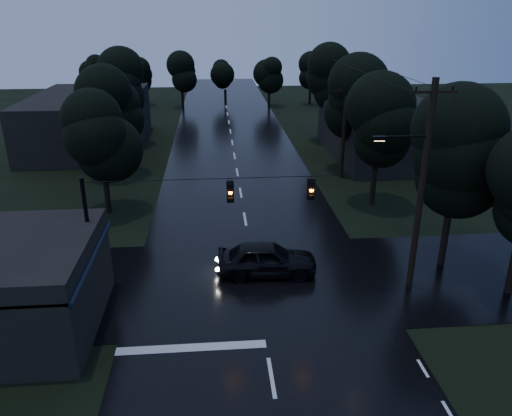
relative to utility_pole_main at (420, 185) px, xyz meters
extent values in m
cube|color=black|center=(-7.41, 19.00, -5.26)|extent=(12.00, 120.00, 0.02)
cube|color=black|center=(-7.41, 1.00, -5.26)|extent=(60.00, 9.00, 0.02)
cube|color=black|center=(-17.41, -2.00, -2.06)|extent=(6.00, 7.00, 0.12)
cube|color=black|center=(-14.41, -2.00, -2.06)|extent=(0.30, 7.00, 0.15)
cylinder|color=black|center=(-14.61, -5.00, -3.76)|extent=(0.10, 0.10, 3.00)
cylinder|color=black|center=(-14.61, 1.00, -3.76)|extent=(0.10, 0.10, 3.00)
cube|color=#EDB75E|center=(-14.46, -3.50, -2.76)|extent=(0.06, 1.60, 0.50)
cube|color=#EDB75E|center=(-14.46, -0.80, -2.76)|extent=(0.06, 1.20, 0.50)
cube|color=black|center=(6.59, 23.00, -3.06)|extent=(10.00, 14.00, 4.40)
cube|color=black|center=(-21.41, 29.00, -2.76)|extent=(10.00, 16.00, 5.00)
cylinder|color=black|center=(0.09, 0.00, -0.26)|extent=(0.30, 0.30, 10.00)
cube|color=black|center=(0.09, 0.00, 4.14)|extent=(2.00, 0.12, 0.12)
cylinder|color=black|center=(-1.01, 0.00, 2.24)|extent=(2.20, 0.10, 0.10)
cube|color=black|center=(-2.11, 0.00, 2.19)|extent=(0.60, 0.25, 0.18)
cube|color=#FFB266|center=(-2.11, 0.00, 2.09)|extent=(0.45, 0.18, 0.03)
cylinder|color=black|center=(0.89, 17.00, -1.51)|extent=(0.30, 0.30, 7.50)
cube|color=black|center=(0.89, 17.00, 1.64)|extent=(2.00, 0.12, 0.12)
cylinder|color=black|center=(-14.91, 0.00, -2.26)|extent=(0.18, 0.18, 6.00)
cylinder|color=black|center=(-7.41, 0.00, 0.54)|extent=(15.00, 0.03, 0.03)
cube|color=black|center=(-8.61, 0.00, -0.06)|extent=(0.32, 0.25, 1.00)
sphere|color=orange|center=(-8.61, -0.15, -0.06)|extent=(0.18, 0.18, 0.18)
cube|color=black|center=(-5.01, 0.00, -0.06)|extent=(0.32, 0.25, 1.00)
sphere|color=orange|center=(-5.01, -0.15, -0.06)|extent=(0.18, 0.18, 0.18)
cylinder|color=black|center=(2.59, 2.00, -3.86)|extent=(0.36, 0.36, 2.80)
sphere|color=black|center=(2.59, 2.00, -0.46)|extent=(4.48, 4.48, 4.48)
sphere|color=black|center=(2.59, 2.00, 0.74)|extent=(4.48, 4.48, 4.48)
sphere|color=black|center=(2.59, 2.00, 1.94)|extent=(4.48, 4.48, 4.48)
cylinder|color=black|center=(4.59, -1.00, -4.03)|extent=(0.36, 0.36, 2.45)
cylinder|color=black|center=(-16.41, 11.00, -4.03)|extent=(0.36, 0.36, 2.45)
sphere|color=black|center=(-16.41, 11.00, -1.06)|extent=(3.92, 3.92, 3.92)
sphere|color=black|center=(-16.41, 11.00, -0.01)|extent=(3.92, 3.92, 3.92)
sphere|color=black|center=(-16.41, 11.00, 1.04)|extent=(3.92, 3.92, 3.92)
cylinder|color=black|center=(-17.01, 19.00, -3.95)|extent=(0.36, 0.36, 2.62)
sphere|color=black|center=(-17.01, 19.00, -0.76)|extent=(4.20, 4.20, 4.20)
sphere|color=black|center=(-17.01, 19.00, 0.37)|extent=(4.20, 4.20, 4.20)
sphere|color=black|center=(-17.01, 19.00, 1.49)|extent=(4.20, 4.20, 4.20)
cylinder|color=black|center=(-17.61, 29.00, -3.86)|extent=(0.36, 0.36, 2.80)
sphere|color=black|center=(-17.61, 29.00, -0.46)|extent=(4.48, 4.48, 4.48)
sphere|color=black|center=(-17.61, 29.00, 0.74)|extent=(4.48, 4.48, 4.48)
sphere|color=black|center=(-17.61, 29.00, 1.94)|extent=(4.48, 4.48, 4.48)
cylinder|color=black|center=(1.59, 11.00, -3.95)|extent=(0.36, 0.36, 2.62)
sphere|color=black|center=(1.59, 11.00, -0.76)|extent=(4.20, 4.20, 4.20)
sphere|color=black|center=(1.59, 11.00, 0.37)|extent=(4.20, 4.20, 4.20)
sphere|color=black|center=(1.59, 11.00, 1.49)|extent=(4.20, 4.20, 4.20)
cylinder|color=black|center=(2.19, 19.00, -3.86)|extent=(0.36, 0.36, 2.80)
sphere|color=black|center=(2.19, 19.00, -0.46)|extent=(4.48, 4.48, 4.48)
sphere|color=black|center=(2.19, 19.00, 0.74)|extent=(4.48, 4.48, 4.48)
sphere|color=black|center=(2.19, 19.00, 1.94)|extent=(4.48, 4.48, 4.48)
cylinder|color=black|center=(2.79, 29.00, -3.77)|extent=(0.36, 0.36, 2.97)
sphere|color=black|center=(2.79, 29.00, -0.16)|extent=(4.76, 4.76, 4.76)
sphere|color=black|center=(2.79, 29.00, 1.12)|extent=(4.76, 4.76, 4.76)
sphere|color=black|center=(2.79, 29.00, 2.39)|extent=(4.76, 4.76, 4.76)
imported|color=black|center=(-6.76, 1.79, -4.40)|extent=(5.18, 2.35, 1.72)
camera|label=1|loc=(-9.24, -20.64, 7.38)|focal=35.00mm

